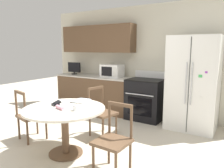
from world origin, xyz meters
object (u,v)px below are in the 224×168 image
(oven_range, at_px, (145,99))
(candle_glass, at_px, (76,108))
(microwave, at_px, (112,71))
(dining_chair_far, at_px, (102,113))
(dining_chair_right, at_px, (113,141))
(dining_chair_left, at_px, (30,116))
(countertop_tv, at_px, (74,68))
(counter_bottle, at_px, (101,72))
(wallet, at_px, (56,104))
(refrigerator, at_px, (193,83))

(oven_range, xyz_separation_m, candle_glass, (-0.11, -2.24, 0.30))
(microwave, xyz_separation_m, dining_chair_far, (0.61, -1.34, -0.62))
(dining_chair_right, bearing_deg, dining_chair_left, -0.97)
(countertop_tv, height_order, candle_glass, countertop_tv)
(dining_chair_far, distance_m, dining_chair_right, 1.24)
(microwave, distance_m, dining_chair_far, 1.60)
(oven_range, height_order, counter_bottle, counter_bottle)
(oven_range, height_order, candle_glass, oven_range)
(oven_range, height_order, dining_chair_left, oven_range)
(dining_chair_right, bearing_deg, microwave, -55.33)
(dining_chair_right, bearing_deg, oven_range, -74.43)
(dining_chair_right, relative_size, candle_glass, 10.29)
(counter_bottle, height_order, candle_glass, counter_bottle)
(countertop_tv, relative_size, wallet, 2.45)
(microwave, bearing_deg, dining_chair_left, -99.09)
(dining_chair_far, xyz_separation_m, candle_glass, (0.18, -0.91, 0.33))
(microwave, xyz_separation_m, candle_glass, (0.79, -2.26, -0.29))
(dining_chair_left, distance_m, dining_chair_far, 1.26)
(refrigerator, relative_size, countertop_tv, 4.54)
(wallet, bearing_deg, dining_chair_far, 72.35)
(microwave, distance_m, countertop_tv, 1.21)
(dining_chair_far, height_order, wallet, dining_chair_far)
(countertop_tv, distance_m, dining_chair_far, 2.34)
(dining_chair_far, height_order, candle_glass, dining_chair_far)
(counter_bottle, height_order, dining_chair_far, counter_bottle)
(candle_glass, relative_size, wallet, 0.53)
(microwave, height_order, dining_chair_left, microwave)
(wallet, bearing_deg, candle_glass, -7.93)
(candle_glass, bearing_deg, wallet, 172.07)
(microwave, bearing_deg, dining_chair_right, -57.85)
(dining_chair_far, bearing_deg, candle_glass, 23.05)
(candle_glass, bearing_deg, dining_chair_right, -1.64)
(counter_bottle, distance_m, wallet, 2.38)
(countertop_tv, relative_size, candle_glass, 4.64)
(dining_chair_left, bearing_deg, microwave, 93.61)
(microwave, xyz_separation_m, counter_bottle, (-0.38, 0.06, -0.06))
(refrigerator, xyz_separation_m, oven_range, (-1.03, 0.05, -0.46))
(countertop_tv, height_order, wallet, countertop_tv)
(refrigerator, bearing_deg, dining_chair_left, -137.37)
(dining_chair_right, relative_size, wallet, 5.43)
(candle_glass, bearing_deg, refrigerator, 62.48)
(counter_bottle, bearing_deg, wallet, -72.18)
(oven_range, bearing_deg, microwave, 179.08)
(microwave, height_order, dining_chair_right, microwave)
(dining_chair_right, distance_m, candle_glass, 0.72)
(oven_range, height_order, dining_chair_far, oven_range)
(oven_range, relative_size, countertop_tv, 2.65)
(countertop_tv, xyz_separation_m, dining_chair_left, (0.86, -2.15, -0.64))
(refrigerator, bearing_deg, microwave, 177.96)
(counter_bottle, relative_size, wallet, 1.58)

